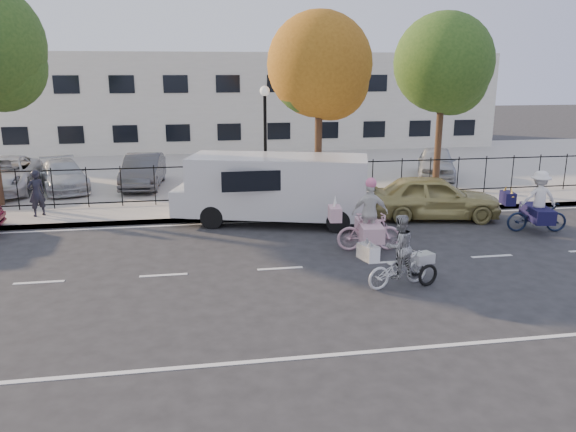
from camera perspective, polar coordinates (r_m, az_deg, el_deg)
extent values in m
plane|color=#333334|center=(14.80, -0.81, -5.36)|extent=(120.00, 120.00, 0.00)
cube|color=#A8A399|center=(19.56, -3.06, -0.11)|extent=(60.00, 0.10, 0.15)
cube|color=#A8A399|center=(20.57, -3.39, 0.64)|extent=(60.00, 2.20, 0.15)
cube|color=#A8A399|center=(29.25, -5.29, 4.86)|extent=(60.00, 15.60, 0.15)
cube|color=silver|center=(38.85, -6.55, 11.63)|extent=(34.00, 10.00, 6.00)
cylinder|color=black|center=(20.91, -2.32, 6.68)|extent=(0.12, 0.12, 4.00)
sphere|color=white|center=(20.71, -2.38, 12.58)|extent=(0.36, 0.36, 0.36)
cylinder|color=black|center=(20.93, -9.65, 3.44)|extent=(0.06, 0.06, 1.80)
cylinder|color=black|center=(20.94, -7.73, 3.52)|extent=(0.06, 0.06, 1.80)
cube|color=#59140F|center=(20.82, -8.75, 5.10)|extent=(0.85, 0.04, 0.60)
imported|color=white|center=(13.78, 11.12, -5.24)|extent=(1.79, 1.06, 0.89)
imported|color=white|center=(13.60, 11.23, -3.06)|extent=(0.90, 0.78, 1.56)
cube|color=white|center=(13.10, 8.13, -3.65)|extent=(0.44, 0.61, 0.36)
cone|color=white|center=(13.14, 8.01, -2.51)|extent=(0.14, 0.14, 0.18)
cone|color=white|center=(12.92, 8.33, -2.82)|extent=(0.14, 0.14, 0.18)
torus|color=black|center=(13.99, 14.01, -5.85)|extent=(0.55, 0.24, 0.55)
torus|color=black|center=(14.58, 12.94, -4.92)|extent=(0.55, 0.24, 0.55)
cube|color=white|center=(14.18, 13.54, -4.17)|extent=(0.57, 0.48, 0.25)
imported|color=#E9B1C3|center=(16.24, 8.25, -1.60)|extent=(1.90, 0.73, 1.11)
imported|color=silver|center=(16.09, 8.32, 0.33)|extent=(1.07, 0.54, 1.75)
cube|color=#D19FAC|center=(15.93, 4.78, 0.25)|extent=(0.40, 0.65, 0.40)
cone|color=white|center=(15.84, 4.81, 1.50)|extent=(0.13, 0.13, 0.36)
cube|color=#D19FAC|center=(16.23, 8.26, -1.42)|extent=(0.77, 1.51, 0.45)
sphere|color=pink|center=(15.90, 8.44, 3.33)|extent=(0.31, 0.31, 0.31)
imported|color=#0F1832|center=(19.65, 23.96, -0.05)|extent=(1.98, 0.97, 0.99)
imported|color=white|center=(19.51, 24.14, 1.69)|extent=(1.21, 0.82, 1.74)
cube|color=#131037|center=(19.13, 21.42, 1.71)|extent=(0.43, 0.65, 0.40)
cone|color=gold|center=(19.25, 21.19, 2.48)|extent=(0.13, 0.26, 0.36)
cone|color=gold|center=(18.92, 21.79, 2.22)|extent=(0.13, 0.26, 0.36)
cube|color=#131037|center=(19.62, 23.99, 0.26)|extent=(0.84, 1.52, 0.44)
cube|color=white|center=(18.83, -0.99, 3.15)|extent=(6.22, 3.73, 1.95)
cube|color=white|center=(18.75, -10.69, 1.15)|extent=(1.12, 2.18, 0.87)
cylinder|color=black|center=(17.93, -7.04, -0.58)|extent=(0.81, 0.48, 0.76)
cylinder|color=black|center=(19.77, -7.30, 0.87)|extent=(0.81, 0.48, 0.76)
cylinder|color=black|center=(18.54, 5.77, -0.02)|extent=(0.81, 0.48, 0.76)
cylinder|color=black|center=(20.33, 4.37, 1.34)|extent=(0.81, 0.48, 0.76)
imported|color=tan|center=(20.13, 14.56, 1.88)|extent=(4.74, 2.57, 1.53)
imported|color=black|center=(21.06, -24.18, 2.14)|extent=(0.70, 0.66, 1.61)
imported|color=#B8BDC1|center=(25.27, -21.87, 3.84)|extent=(2.93, 4.50, 1.21)
imported|color=silver|center=(25.87, -26.85, 3.76)|extent=(2.71, 5.22, 1.40)
imported|color=#44464B|center=(24.84, -14.49, 4.47)|extent=(1.74, 4.28, 1.38)
imported|color=#B5B9BD|center=(27.11, 14.83, 5.29)|extent=(3.04, 4.40, 1.39)
sphere|color=#385B1E|center=(23.05, -27.26, 13.39)|extent=(3.25, 3.25, 3.25)
cylinder|color=#442D1D|center=(21.74, 3.09, 7.35)|extent=(0.28, 0.28, 4.58)
sphere|color=#9F6219|center=(21.55, 3.21, 15.13)|extent=(3.92, 3.92, 3.92)
sphere|color=#9F6219|center=(21.87, 4.38, 13.39)|extent=(2.88, 2.88, 2.88)
cylinder|color=#442D1D|center=(24.27, 15.05, 7.74)|extent=(0.28, 0.28, 4.65)
sphere|color=#385B1E|center=(24.11, 15.53, 14.80)|extent=(3.98, 3.98, 3.98)
sphere|color=#385B1E|center=(24.50, 16.32, 13.18)|extent=(2.92, 2.92, 2.92)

